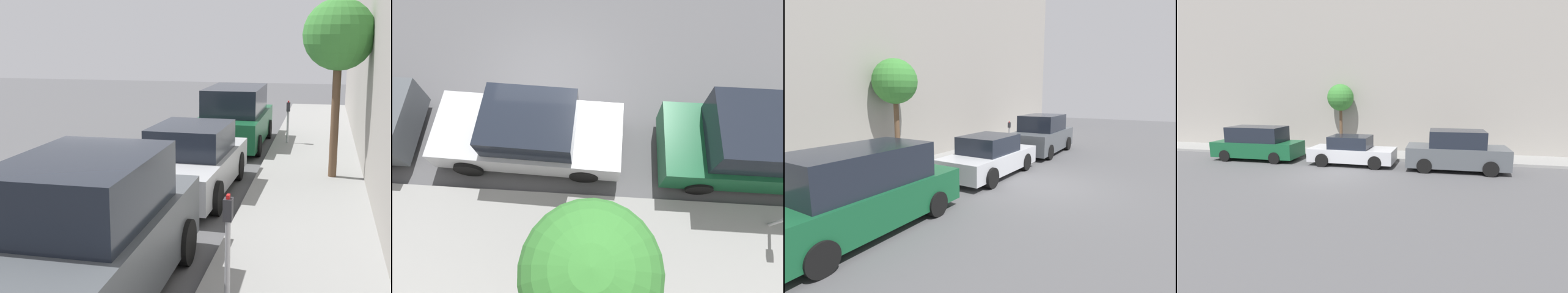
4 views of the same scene
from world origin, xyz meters
The scene contains 9 objects.
ground_plane centered at (0.00, 0.00, 0.00)m, with size 60.00×60.00×0.00m, color #515154.
sidewalk centered at (4.77, 0.00, 0.07)m, with size 2.54×32.00×0.15m.
building_facade centered at (7.04, 0.00, 7.36)m, with size 2.00×32.00×14.73m.
parked_suv_nearest centered at (2.12, -5.51, 0.93)m, with size 2.08×4.82×1.98m.
parked_sedan_second centered at (2.20, -0.17, 0.72)m, with size 1.92×4.54×1.54m.
parked_minivan_third centered at (2.28, 5.45, 0.92)m, with size 2.02×4.90×1.90m.
parking_meter_near centered at (3.95, -5.36, 1.02)m, with size 0.11×0.15×1.41m.
parking_meter_far centered at (3.95, 5.54, 0.97)m, with size 0.11×0.15×1.34m.
street_tree centered at (5.30, 1.47, 3.47)m, with size 1.66×1.66×4.19m.
Camera 4 is at (-13.08, -4.71, 3.69)m, focal length 28.00 mm.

